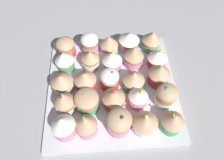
# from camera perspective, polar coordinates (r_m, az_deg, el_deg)

# --- Properties ---
(ground_plane) EXTENTS (1.80, 1.80, 0.03)m
(ground_plane) POSITION_cam_1_polar(r_m,az_deg,el_deg) (0.67, -0.00, -2.71)
(ground_plane) COLOR #9E9EA3
(baking_tray) EXTENTS (0.38, 0.38, 0.01)m
(baking_tray) POSITION_cam_1_polar(r_m,az_deg,el_deg) (0.65, -0.00, -1.76)
(baking_tray) COLOR silver
(baking_tray) RESTS_ON ground_plane
(cupcake_0) EXTENTS (0.06, 0.06, 0.08)m
(cupcake_0) POSITION_cam_1_polar(r_m,az_deg,el_deg) (0.72, 10.40, 10.33)
(cupcake_0) COLOR #4C9E6B
(cupcake_0) RESTS_ON baking_tray
(cupcake_1) EXTENTS (0.07, 0.07, 0.07)m
(cupcake_1) POSITION_cam_1_polar(r_m,az_deg,el_deg) (0.71, 4.53, 10.28)
(cupcake_1) COLOR pink
(cupcake_1) RESTS_ON baking_tray
(cupcake_2) EXTENTS (0.06, 0.06, 0.08)m
(cupcake_2) POSITION_cam_1_polar(r_m,az_deg,el_deg) (0.69, -0.40, 9.36)
(cupcake_2) COLOR white
(cupcake_2) RESTS_ON baking_tray
(cupcake_3) EXTENTS (0.06, 0.06, 0.07)m
(cupcake_3) POSITION_cam_1_polar(r_m,az_deg,el_deg) (0.71, -5.89, 9.67)
(cupcake_3) COLOR pink
(cupcake_3) RESTS_ON baking_tray
(cupcake_4) EXTENTS (0.06, 0.06, 0.07)m
(cupcake_4) POSITION_cam_1_polar(r_m,az_deg,el_deg) (0.71, -12.07, 8.46)
(cupcake_4) COLOR #D1333D
(cupcake_4) RESTS_ON baking_tray
(cupcake_5) EXTENTS (0.06, 0.06, 0.07)m
(cupcake_5) POSITION_cam_1_polar(r_m,az_deg,el_deg) (0.68, 11.97, 5.83)
(cupcake_5) COLOR #D1333D
(cupcake_5) RESTS_ON baking_tray
(cupcake_6) EXTENTS (0.06, 0.06, 0.08)m
(cupcake_6) POSITION_cam_1_polar(r_m,az_deg,el_deg) (0.66, 5.81, 6.33)
(cupcake_6) COLOR pink
(cupcake_6) RESTS_ON baking_tray
(cupcake_7) EXTENTS (0.06, 0.06, 0.08)m
(cupcake_7) POSITION_cam_1_polar(r_m,az_deg,el_deg) (0.65, 0.05, 5.41)
(cupcake_7) COLOR pink
(cupcake_7) RESTS_ON baking_tray
(cupcake_8) EXTENTS (0.05, 0.05, 0.07)m
(cupcake_8) POSITION_cam_1_polar(r_m,az_deg,el_deg) (0.66, -5.75, 5.38)
(cupcake_8) COLOR white
(cupcake_8) RESTS_ON baking_tray
(cupcake_9) EXTENTS (0.06, 0.06, 0.07)m
(cupcake_9) POSITION_cam_1_polar(r_m,az_deg,el_deg) (0.67, -12.41, 5.09)
(cupcake_9) COLOR #4C9E6B
(cupcake_9) RESTS_ON baking_tray
(cupcake_10) EXTENTS (0.06, 0.06, 0.08)m
(cupcake_10) POSITION_cam_1_polar(r_m,az_deg,el_deg) (0.63, 12.38, 1.65)
(cupcake_10) COLOR #D1333D
(cupcake_10) RESTS_ON baking_tray
(cupcake_11) EXTENTS (0.06, 0.06, 0.07)m
(cupcake_11) POSITION_cam_1_polar(r_m,az_deg,el_deg) (0.62, 5.73, 0.08)
(cupcake_11) COLOR #4C9E6B
(cupcake_11) RESTS_ON baking_tray
(cupcake_12) EXTENTS (0.05, 0.05, 0.07)m
(cupcake_12) POSITION_cam_1_polar(r_m,az_deg,el_deg) (0.62, -0.66, 0.21)
(cupcake_12) COLOR #D1333D
(cupcake_12) RESTS_ON baking_tray
(cupcake_13) EXTENTS (0.06, 0.06, 0.08)m
(cupcake_13) POSITION_cam_1_polar(r_m,az_deg,el_deg) (0.61, -7.05, -0.03)
(cupcake_13) COLOR #D1333D
(cupcake_13) RESTS_ON baking_tray
(cupcake_14) EXTENTS (0.06, 0.06, 0.07)m
(cupcake_14) POSITION_cam_1_polar(r_m,az_deg,el_deg) (0.63, -13.05, -0.42)
(cupcake_14) COLOR white
(cupcake_14) RESTS_ON baking_tray
(cupcake_15) EXTENTS (0.06, 0.06, 0.08)m
(cupcake_15) POSITION_cam_1_polar(r_m,az_deg,el_deg) (0.60, 14.16, -4.03)
(cupcake_15) COLOR white
(cupcake_15) RESTS_ON baking_tray
(cupcake_16) EXTENTS (0.05, 0.05, 0.07)m
(cupcake_16) POSITION_cam_1_polar(r_m,az_deg,el_deg) (0.59, 6.95, -4.36)
(cupcake_16) COLOR pink
(cupcake_16) RESTS_ON baking_tray
(cupcake_17) EXTENTS (0.06, 0.06, 0.08)m
(cupcake_17) POSITION_cam_1_polar(r_m,az_deg,el_deg) (0.58, 0.49, -4.53)
(cupcake_17) COLOR #D1333D
(cupcake_17) RESTS_ON baking_tray
(cupcake_18) EXTENTS (0.07, 0.07, 0.07)m
(cupcake_18) POSITION_cam_1_polar(r_m,az_deg,el_deg) (0.58, -6.63, -5.59)
(cupcake_18) COLOR #4C9E6B
(cupcake_18) RESTS_ON baking_tray
(cupcake_19) EXTENTS (0.06, 0.06, 0.08)m
(cupcake_19) POSITION_cam_1_polar(r_m,az_deg,el_deg) (0.59, -12.50, -5.58)
(cupcake_19) COLOR white
(cupcake_19) RESTS_ON baking_tray
(cupcake_20) EXTENTS (0.06, 0.06, 0.07)m
(cupcake_20) POSITION_cam_1_polar(r_m,az_deg,el_deg) (0.57, 15.79, -10.44)
(cupcake_20) COLOR #4C9E6B
(cupcake_20) RESTS_ON baking_tray
(cupcake_21) EXTENTS (0.07, 0.07, 0.07)m
(cupcake_21) POSITION_cam_1_polar(r_m,az_deg,el_deg) (0.56, 8.73, -11.04)
(cupcake_21) COLOR white
(cupcake_21) RESTS_ON baking_tray
(cupcake_22) EXTENTS (0.07, 0.07, 0.08)m
(cupcake_22) POSITION_cam_1_polar(r_m,az_deg,el_deg) (0.55, 1.84, -11.02)
(cupcake_22) COLOR pink
(cupcake_22) RESTS_ON baking_tray
(cupcake_23) EXTENTS (0.06, 0.06, 0.08)m
(cupcake_23) POSITION_cam_1_polar(r_m,az_deg,el_deg) (0.55, -6.85, -11.59)
(cupcake_23) COLOR pink
(cupcake_23) RESTS_ON baking_tray
(cupcake_24) EXTENTS (0.06, 0.06, 0.08)m
(cupcake_24) POSITION_cam_1_polar(r_m,az_deg,el_deg) (0.56, -12.72, -11.70)
(cupcake_24) COLOR pink
(cupcake_24) RESTS_ON baking_tray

